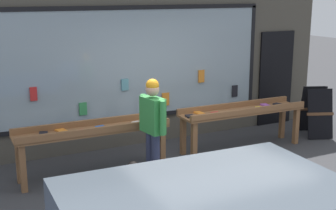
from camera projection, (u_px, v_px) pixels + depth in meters
ground_plane at (206, 183)px, 7.39m from camera, size 40.00×40.00×0.00m
shopfront_facade at (144, 52)px, 9.04m from camera, size 8.32×0.29×3.65m
display_table_left at (93, 134)px, 7.56m from camera, size 2.51×0.60×0.88m
display_table_right at (242, 114)px, 8.86m from camera, size 2.51×0.63×0.86m
person_browsing at (153, 122)px, 7.31m from camera, size 0.28×0.65×1.65m
small_dog at (134, 173)px, 7.03m from camera, size 0.30×0.53×0.42m
sandwich_board_sign at (316, 111)px, 9.76m from camera, size 0.74×0.83×1.02m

